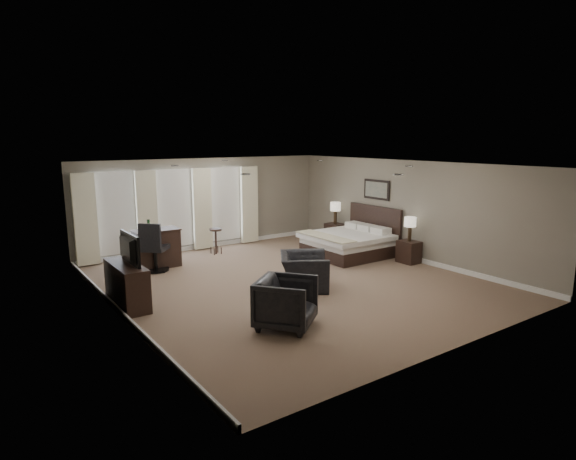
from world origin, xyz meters
TOP-DOWN VIEW (x-y plane):
  - room at (0.00, 0.00)m, footprint 7.60×8.60m
  - window_bay at (-1.00, 4.11)m, footprint 5.25×0.20m
  - bed at (2.58, 1.09)m, footprint 2.03×1.94m
  - nightstand_near at (3.47, -0.36)m, footprint 0.43×0.52m
  - nightstand_far at (3.47, 2.54)m, footprint 0.45×0.55m
  - lamp_near at (3.47, -0.36)m, footprint 0.30×0.30m
  - lamp_far at (3.47, 2.54)m, footprint 0.32×0.32m
  - wall_art at (3.70, 1.09)m, footprint 0.04×0.96m
  - dresser at (-3.45, 0.55)m, footprint 0.46×1.42m
  - tv at (-3.45, 0.55)m, footprint 0.59×1.02m
  - armchair_near at (-0.01, -0.49)m, footprint 1.24×1.35m
  - armchair_far at (-1.57, -2.06)m, footprint 1.25×1.25m
  - bar_counter at (-1.98, 2.94)m, footprint 1.11×0.58m
  - bar_stool_left at (-2.45, 2.98)m, footprint 0.42×0.42m
  - bar_stool_right at (-0.15, 3.36)m, footprint 0.38×0.38m
  - desk_chair at (-2.14, 2.62)m, footprint 0.87×0.87m

SIDE VIEW (x-z plane):
  - nightstand_near at x=3.47m, z-range 0.00..0.57m
  - nightstand_far at x=3.47m, z-range 0.00..0.60m
  - bar_stool_right at x=-0.15m, z-range 0.00..0.71m
  - bar_stool_left at x=-2.45m, z-range 0.00..0.73m
  - dresser at x=-3.45m, z-range 0.00..0.82m
  - armchair_far at x=-1.57m, z-range 0.00..0.95m
  - bar_counter at x=-1.98m, z-range 0.00..0.97m
  - armchair_near at x=-0.01m, z-range 0.00..0.99m
  - desk_chair at x=-2.14m, z-range 0.00..1.21m
  - bed at x=2.58m, z-range 0.00..1.29m
  - lamp_near at x=3.47m, z-range 0.57..1.19m
  - tv at x=-3.45m, z-range 0.82..0.96m
  - lamp_far at x=3.47m, z-range 0.60..1.25m
  - window_bay at x=-1.00m, z-range 0.05..2.35m
  - room at x=0.00m, z-range -0.02..2.62m
  - wall_art at x=3.70m, z-range 1.47..2.03m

